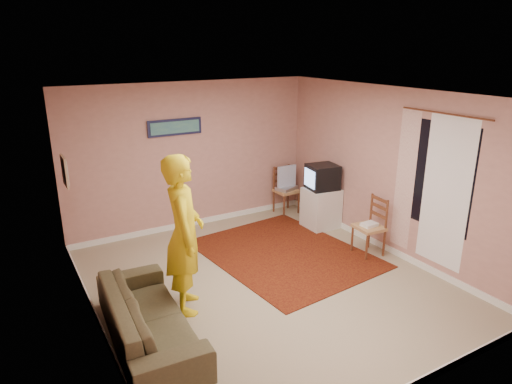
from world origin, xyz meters
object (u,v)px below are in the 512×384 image
person (184,234)px  tv_cabinet (321,208)px  chair_a (286,185)px  chair_b (370,220)px  crt_tv (322,177)px  sofa (149,317)px

person → tv_cabinet: bearing=-46.9°
chair_a → person: size_ratio=0.25×
chair_a → chair_b: size_ratio=0.99×
crt_tv → person: 3.37m
chair_a → person: 3.75m
chair_a → sofa: (-3.62, -2.65, -0.26)m
chair_a → sofa: bearing=-147.3°
chair_b → sofa: bearing=-79.1°
tv_cabinet → chair_b: size_ratio=1.44×
sofa → person: 1.04m
tv_cabinet → crt_tv: crt_tv is taller
tv_cabinet → chair_a: 0.97m
crt_tv → sofa: (-3.74, -1.72, -0.65)m
crt_tv → tv_cabinet: bearing=0.0°
tv_cabinet → person: bearing=-157.7°
crt_tv → chair_a: crt_tv is taller
tv_cabinet → chair_b: chair_b is taller
sofa → crt_tv: bearing=-62.0°
crt_tv → chair_b: crt_tv is taller
tv_cabinet → sofa: 4.13m
tv_cabinet → crt_tv: bearing=171.3°
tv_cabinet → person: 3.43m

